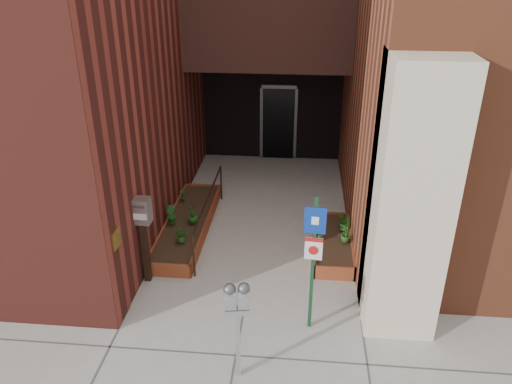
# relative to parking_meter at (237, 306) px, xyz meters

# --- Properties ---
(ground) EXTENTS (80.00, 80.00, 0.00)m
(ground) POSITION_rel_parking_meter_xyz_m (-0.09, 1.37, -1.26)
(ground) COLOR #9E9991
(ground) RESTS_ON ground
(planter_left) EXTENTS (0.90, 3.60, 0.30)m
(planter_left) POSITION_rel_parking_meter_xyz_m (-1.64, 4.07, -1.13)
(planter_left) COLOR brown
(planter_left) RESTS_ON ground
(planter_right) EXTENTS (0.80, 2.20, 0.30)m
(planter_right) POSITION_rel_parking_meter_xyz_m (1.51, 3.57, -1.13)
(planter_right) COLOR brown
(planter_right) RESTS_ON ground
(handrail) EXTENTS (0.04, 3.34, 0.90)m
(handrail) POSITION_rel_parking_meter_xyz_m (-1.14, 4.02, -0.51)
(handrail) COLOR black
(handrail) RESTS_ON ground
(parking_meter) EXTENTS (0.37, 0.20, 1.63)m
(parking_meter) POSITION_rel_parking_meter_xyz_m (0.00, 0.00, 0.00)
(parking_meter) COLOR #9E9EA0
(parking_meter) RESTS_ON ground
(sign_post) EXTENTS (0.33, 0.09, 2.40)m
(sign_post) POSITION_rel_parking_meter_xyz_m (1.04, 1.14, 0.22)
(sign_post) COLOR #163D22
(sign_post) RESTS_ON ground
(payment_dropbox) EXTENTS (0.35, 0.27, 1.72)m
(payment_dropbox) POSITION_rel_parking_meter_xyz_m (-1.99, 2.17, -0.02)
(payment_dropbox) COLOR black
(payment_dropbox) RESTS_ON ground
(shrub_left_a) EXTENTS (0.37, 0.37, 0.33)m
(shrub_left_a) POSITION_rel_parking_meter_xyz_m (-1.54, 3.11, -0.79)
(shrub_left_a) COLOR #255E1A
(shrub_left_a) RESTS_ON planter_left
(shrub_left_b) EXTENTS (0.31, 0.31, 0.41)m
(shrub_left_b) POSITION_rel_parking_meter_xyz_m (-1.94, 3.83, -0.76)
(shrub_left_b) COLOR #1A5B1F
(shrub_left_b) RESTS_ON planter_left
(shrub_left_c) EXTENTS (0.31, 0.31, 0.40)m
(shrub_left_c) POSITION_rel_parking_meter_xyz_m (-1.49, 3.91, -0.76)
(shrub_left_c) COLOR #1E5017
(shrub_left_c) RESTS_ON planter_left
(shrub_left_d) EXTENTS (0.24, 0.24, 0.32)m
(shrub_left_d) POSITION_rel_parking_meter_xyz_m (-1.94, 4.91, -0.80)
(shrub_left_d) COLOR #215618
(shrub_left_d) RESTS_ON planter_left
(shrub_right_a) EXTENTS (0.29, 0.29, 0.36)m
(shrub_right_a) POSITION_rel_parking_meter_xyz_m (1.76, 3.41, -0.78)
(shrub_right_a) COLOR #225518
(shrub_right_a) RESTS_ON planter_right
(shrub_right_b) EXTENTS (0.23, 0.23, 0.36)m
(shrub_right_b) POSITION_rel_parking_meter_xyz_m (1.26, 3.46, -0.78)
(shrub_right_b) COLOR #225217
(shrub_right_b) RESTS_ON planter_right
(shrub_right_c) EXTENTS (0.36, 0.36, 0.38)m
(shrub_right_c) POSITION_rel_parking_meter_xyz_m (1.76, 3.89, -0.77)
(shrub_right_c) COLOR #26611B
(shrub_right_c) RESTS_ON planter_right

